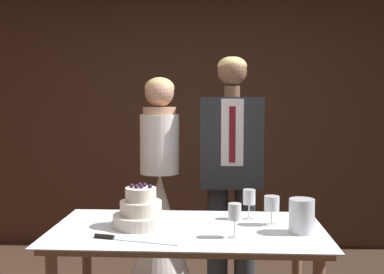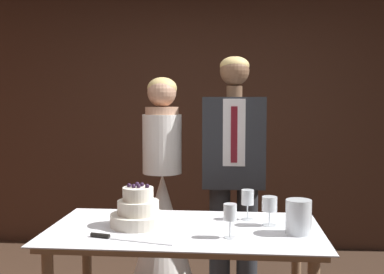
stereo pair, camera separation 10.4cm
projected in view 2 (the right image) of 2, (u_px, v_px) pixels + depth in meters
name	position (u px, v px, depth m)	size (l,w,h in m)	color
wall_back	(209.00, 111.00, 4.79)	(5.31, 0.12, 2.70)	#472B1E
cake_table	(184.00, 246.00, 2.53)	(1.43, 0.78, 0.80)	#8E6B4C
tiered_cake	(138.00, 211.00, 2.56)	(0.30, 0.30, 0.23)	silver
cake_knife	(115.00, 238.00, 2.32)	(0.42, 0.12, 0.02)	silver
wine_glass_near	(230.00, 213.00, 2.34)	(0.07, 0.07, 0.17)	silver
wine_glass_middle	(248.00, 199.00, 2.69)	(0.07, 0.07, 0.17)	silver
wine_glass_far	(269.00, 206.00, 2.56)	(0.08, 0.08, 0.16)	silver
hurricane_candle	(298.00, 218.00, 2.41)	(0.13, 0.13, 0.17)	silver
bride	(162.00, 220.00, 3.49)	(0.54, 0.54, 1.63)	white
groom	(234.00, 166.00, 3.41)	(0.44, 0.25, 1.77)	#282B30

